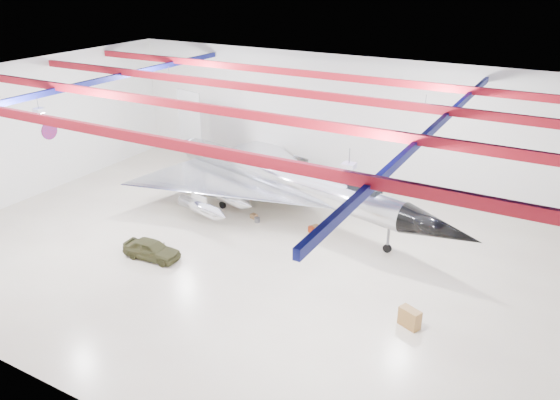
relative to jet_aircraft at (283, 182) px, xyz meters
The scene contains 16 objects.
floor 7.23m from the jet_aircraft, 87.41° to the right, with size 40.00×40.00×0.00m, color #B9A893.
wall_back 8.76m from the jet_aircraft, 87.89° to the left, with size 40.00×40.00×0.00m, color silver.
wall_left 21.02m from the jet_aircraft, 161.12° to the right, with size 30.00×30.00×0.00m, color silver.
ceiling 10.77m from the jet_aircraft, 87.41° to the right, with size 40.00×40.00×0.00m, color #0A0F38.
ceiling_structure 10.25m from the jet_aircraft, 87.41° to the right, with size 39.50×29.50×1.08m.
wall_roundel 20.34m from the jet_aircraft, 166.44° to the right, with size 1.50×1.50×0.10m, color #B21414.
jet_aircraft is the anchor object (origin of this frame).
jeep 11.34m from the jet_aircraft, 111.14° to the right, with size 1.57×3.89×1.33m, color #39391C.
desk 16.04m from the jet_aircraft, 36.05° to the right, with size 1.17×0.58×1.07m, color brown.
toolbox_red 4.76m from the jet_aircraft, behind, with size 0.48×0.38×0.34m, color maroon.
engine_drum 3.54m from the jet_aircraft, 109.50° to the right, with size 0.41×0.41×0.37m, color #59595B.
parts_bin 4.61m from the jet_aircraft, 23.37° to the right, with size 0.59×0.47×0.41m, color olive.
crate_small 9.54m from the jet_aircraft, behind, with size 0.40×0.32×0.28m, color #59595B.
tool_chest 4.51m from the jet_aircraft, 29.19° to the right, with size 0.43×0.43×0.39m, color maroon.
oil_barrel 3.45m from the jet_aircraft, 126.47° to the right, with size 0.48×0.38×0.34m, color olive.
spares_box 3.48m from the jet_aircraft, 92.97° to the left, with size 0.37×0.37×0.33m, color #59595B.
Camera 1 is at (18.29, -26.91, 17.77)m, focal length 35.00 mm.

